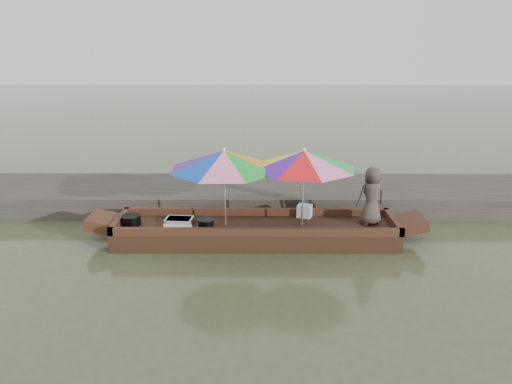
{
  "coord_description": "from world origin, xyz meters",
  "views": [
    {
      "loc": [
        0.06,
        -8.4,
        3.7
      ],
      "look_at": [
        0.0,
        0.1,
        1.0
      ],
      "focal_mm": 32.0,
      "sensor_mm": 36.0,
      "label": 1
    }
  ],
  "objects_px": {
    "vendor": "(371,196)",
    "umbrella_stern": "(303,187)",
    "tray_scallop": "(178,227)",
    "cooking_pot": "(131,220)",
    "tray_crayfish": "(179,220)",
    "charcoal_grill": "(206,223)",
    "supply_bag": "(304,211)",
    "umbrella_bow": "(225,187)",
    "boat_hull": "(256,233)"
  },
  "relations": [
    {
      "from": "cooking_pot",
      "to": "charcoal_grill",
      "type": "distance_m",
      "value": 1.48
    },
    {
      "from": "charcoal_grill",
      "to": "vendor",
      "type": "relative_size",
      "value": 0.25
    },
    {
      "from": "cooking_pot",
      "to": "tray_scallop",
      "type": "xyz_separation_m",
      "value": [
        0.95,
        -0.2,
        -0.07
      ]
    },
    {
      "from": "tray_crayfish",
      "to": "umbrella_stern",
      "type": "height_order",
      "value": "umbrella_stern"
    },
    {
      "from": "umbrella_bow",
      "to": "supply_bag",
      "type": "bearing_deg",
      "value": 15.7
    },
    {
      "from": "tray_scallop",
      "to": "umbrella_bow",
      "type": "distance_m",
      "value": 1.2
    },
    {
      "from": "cooking_pot",
      "to": "tray_crayfish",
      "type": "xyz_separation_m",
      "value": [
        0.92,
        0.13,
        -0.05
      ]
    },
    {
      "from": "tray_scallop",
      "to": "umbrella_stern",
      "type": "height_order",
      "value": "umbrella_stern"
    },
    {
      "from": "tray_crayfish",
      "to": "supply_bag",
      "type": "bearing_deg",
      "value": 7.65
    },
    {
      "from": "cooking_pot",
      "to": "umbrella_bow",
      "type": "relative_size",
      "value": 0.17
    },
    {
      "from": "charcoal_grill",
      "to": "umbrella_stern",
      "type": "xyz_separation_m",
      "value": [
        1.89,
        0.09,
        0.71
      ]
    },
    {
      "from": "cooking_pot",
      "to": "vendor",
      "type": "distance_m",
      "value": 4.75
    },
    {
      "from": "tray_crayfish",
      "to": "charcoal_grill",
      "type": "bearing_deg",
      "value": -19.17
    },
    {
      "from": "charcoal_grill",
      "to": "supply_bag",
      "type": "xyz_separation_m",
      "value": [
        1.98,
        0.54,
        0.06
      ]
    },
    {
      "from": "vendor",
      "to": "umbrella_bow",
      "type": "height_order",
      "value": "umbrella_bow"
    },
    {
      "from": "umbrella_bow",
      "to": "umbrella_stern",
      "type": "height_order",
      "value": "same"
    },
    {
      "from": "charcoal_grill",
      "to": "tray_scallop",
      "type": "bearing_deg",
      "value": -166.43
    },
    {
      "from": "vendor",
      "to": "umbrella_stern",
      "type": "distance_m",
      "value": 1.37
    },
    {
      "from": "boat_hull",
      "to": "vendor",
      "type": "xyz_separation_m",
      "value": [
        2.26,
        0.1,
        0.76
      ]
    },
    {
      "from": "tray_crayfish",
      "to": "umbrella_bow",
      "type": "height_order",
      "value": "umbrella_bow"
    },
    {
      "from": "cooking_pot",
      "to": "charcoal_grill",
      "type": "bearing_deg",
      "value": -2.66
    },
    {
      "from": "tray_scallop",
      "to": "supply_bag",
      "type": "relative_size",
      "value": 1.91
    },
    {
      "from": "cooking_pot",
      "to": "umbrella_stern",
      "type": "relative_size",
      "value": 0.18
    },
    {
      "from": "supply_bag",
      "to": "vendor",
      "type": "height_order",
      "value": "vendor"
    },
    {
      "from": "tray_scallop",
      "to": "vendor",
      "type": "xyz_separation_m",
      "value": [
        3.78,
        0.31,
        0.55
      ]
    },
    {
      "from": "umbrella_bow",
      "to": "charcoal_grill",
      "type": "bearing_deg",
      "value": -167.2
    },
    {
      "from": "boat_hull",
      "to": "cooking_pot",
      "type": "height_order",
      "value": "cooking_pot"
    },
    {
      "from": "cooking_pot",
      "to": "charcoal_grill",
      "type": "height_order",
      "value": "cooking_pot"
    },
    {
      "from": "vendor",
      "to": "umbrella_stern",
      "type": "xyz_separation_m",
      "value": [
        -1.36,
        -0.1,
        0.19
      ]
    },
    {
      "from": "tray_scallop",
      "to": "supply_bag",
      "type": "bearing_deg",
      "value": 14.82
    },
    {
      "from": "boat_hull",
      "to": "vendor",
      "type": "distance_m",
      "value": 2.39
    },
    {
      "from": "tray_crayfish",
      "to": "umbrella_bow",
      "type": "xyz_separation_m",
      "value": [
        0.94,
        -0.11,
        0.73
      ]
    },
    {
      "from": "cooking_pot",
      "to": "umbrella_bow",
      "type": "xyz_separation_m",
      "value": [
        1.86,
        0.02,
        0.68
      ]
    },
    {
      "from": "umbrella_stern",
      "to": "vendor",
      "type": "bearing_deg",
      "value": 4.1
    },
    {
      "from": "cooking_pot",
      "to": "charcoal_grill",
      "type": "relative_size",
      "value": 1.26
    },
    {
      "from": "tray_scallop",
      "to": "supply_bag",
      "type": "height_order",
      "value": "supply_bag"
    },
    {
      "from": "supply_bag",
      "to": "umbrella_bow",
      "type": "height_order",
      "value": "umbrella_bow"
    },
    {
      "from": "tray_crayfish",
      "to": "vendor",
      "type": "distance_m",
      "value": 3.84
    },
    {
      "from": "tray_crayfish",
      "to": "supply_bag",
      "type": "xyz_separation_m",
      "value": [
        2.54,
        0.34,
        0.09
      ]
    },
    {
      "from": "tray_scallop",
      "to": "vendor",
      "type": "bearing_deg",
      "value": 4.72
    },
    {
      "from": "tray_scallop",
      "to": "umbrella_stern",
      "type": "distance_m",
      "value": 2.54
    },
    {
      "from": "umbrella_stern",
      "to": "supply_bag",
      "type": "bearing_deg",
      "value": 78.59
    },
    {
      "from": "supply_bag",
      "to": "umbrella_stern",
      "type": "xyz_separation_m",
      "value": [
        -0.09,
        -0.45,
        0.65
      ]
    },
    {
      "from": "supply_bag",
      "to": "vendor",
      "type": "relative_size",
      "value": 0.24
    },
    {
      "from": "cooking_pot",
      "to": "vendor",
      "type": "height_order",
      "value": "vendor"
    },
    {
      "from": "tray_crayfish",
      "to": "tray_scallop",
      "type": "relative_size",
      "value": 1.0
    },
    {
      "from": "supply_bag",
      "to": "umbrella_bow",
      "type": "relative_size",
      "value": 0.13
    },
    {
      "from": "tray_crayfish",
      "to": "tray_scallop",
      "type": "bearing_deg",
      "value": -85.01
    },
    {
      "from": "vendor",
      "to": "umbrella_bow",
      "type": "relative_size",
      "value": 0.54
    },
    {
      "from": "vendor",
      "to": "umbrella_bow",
      "type": "distance_m",
      "value": 2.87
    }
  ]
}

